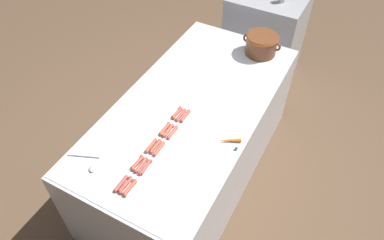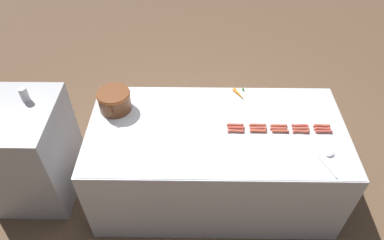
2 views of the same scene
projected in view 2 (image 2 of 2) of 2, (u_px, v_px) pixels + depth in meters
The scene contains 22 objects.
ground_plane at pixel (213, 188), 3.52m from camera, with size 20.00×20.00×0.00m, color brown.
griddle_counter at pixel (215, 161), 3.22m from camera, with size 1.07×2.16×0.87m.
back_cabinet at pixel (30, 152), 3.19m from camera, with size 0.77×0.68×1.02m, color #A0A0A4.
hot_dog_0 at pixel (324, 132), 2.86m from camera, with size 0.03×0.14×0.03m.
hot_dog_1 at pixel (301, 131), 2.86m from camera, with size 0.03×0.14×0.03m.
hot_dog_2 at pixel (280, 131), 2.87m from camera, with size 0.03×0.14×0.03m.
hot_dog_3 at pixel (258, 131), 2.87m from camera, with size 0.03×0.14×0.03m.
hot_dog_4 at pixel (236, 131), 2.87m from camera, with size 0.04×0.14×0.03m.
hot_dog_5 at pixel (322, 129), 2.89m from camera, with size 0.03×0.14×0.03m.
hot_dog_6 at pixel (301, 129), 2.89m from camera, with size 0.03×0.14×0.03m.
hot_dog_7 at pixel (279, 129), 2.89m from camera, with size 0.03×0.14×0.03m.
hot_dog_8 at pixel (258, 128), 2.89m from camera, with size 0.03×0.14×0.03m.
hot_dog_9 at pixel (236, 128), 2.89m from camera, with size 0.03×0.14×0.03m.
hot_dog_10 at pixel (321, 126), 2.91m from camera, with size 0.03×0.14×0.03m.
hot_dog_11 at pixel (300, 126), 2.91m from camera, with size 0.03×0.14×0.03m.
hot_dog_12 at pixel (279, 126), 2.91m from camera, with size 0.03×0.14×0.03m.
hot_dog_13 at pixel (258, 125), 2.92m from camera, with size 0.03×0.14×0.03m.
hot_dog_14 at pixel (235, 125), 2.92m from camera, with size 0.03×0.14×0.03m.
bean_pot at pixel (114, 99), 3.01m from camera, with size 0.36×0.29×0.18m.
serving_spoon at pixel (329, 158), 2.67m from camera, with size 0.26×0.14×0.02m.
carrot at pixel (239, 94), 3.20m from camera, with size 0.17×0.11×0.03m.
soda_can at pixel (24, 94), 2.90m from camera, with size 0.07×0.07×0.13m.
Camera 2 is at (-2.03, 0.18, 2.96)m, focal length 32.78 mm.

